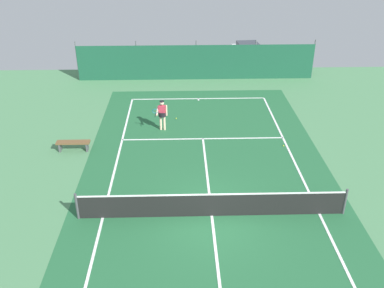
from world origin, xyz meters
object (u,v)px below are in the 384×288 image
(courtside_bench, at_px, (73,144))
(tennis_ball_near_player, at_px, (283,146))
(tennis_player, at_px, (162,113))
(tennis_ball_midcourt, at_px, (176,118))
(parked_car, at_px, (248,54))
(tennis_net, at_px, (212,205))

(courtside_bench, bearing_deg, tennis_ball_near_player, 0.71)
(tennis_player, relative_size, tennis_ball_midcourt, 24.85)
(parked_car, bearing_deg, courtside_bench, 47.64)
(tennis_player, bearing_deg, courtside_bench, 35.70)
(tennis_net, distance_m, parked_car, 19.18)
(tennis_player, distance_m, tennis_ball_midcourt, 1.80)
(courtside_bench, bearing_deg, tennis_net, -40.32)
(tennis_ball_near_player, bearing_deg, tennis_player, 161.18)
(tennis_ball_near_player, bearing_deg, tennis_ball_midcourt, 147.22)
(tennis_ball_near_player, relative_size, tennis_ball_midcourt, 1.00)
(courtside_bench, bearing_deg, parked_car, 52.24)
(tennis_net, xyz_separation_m, tennis_ball_midcourt, (-1.37, 8.90, -0.48))
(tennis_net, relative_size, tennis_ball_midcourt, 153.33)
(tennis_net, relative_size, parked_car, 2.34)
(tennis_net, xyz_separation_m, tennis_ball_near_player, (3.94, 5.48, -0.48))
(tennis_net, height_order, courtside_bench, tennis_net)
(tennis_net, height_order, parked_car, parked_car)
(tennis_ball_near_player, xyz_separation_m, tennis_ball_midcourt, (-5.31, 3.42, 0.00))
(tennis_net, xyz_separation_m, parked_car, (4.06, 18.74, 0.33))
(tennis_player, distance_m, parked_car, 12.78)
(tennis_net, distance_m, tennis_ball_midcourt, 9.02)
(tennis_player, relative_size, courtside_bench, 1.03)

